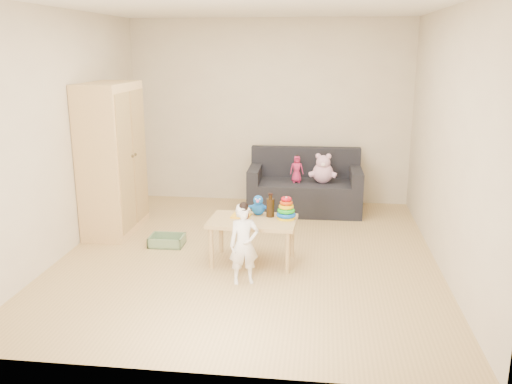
# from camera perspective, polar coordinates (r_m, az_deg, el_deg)

# --- Properties ---
(room) EXTENTS (4.50, 4.50, 4.50)m
(room) POSITION_cam_1_polar(r_m,az_deg,el_deg) (5.62, -0.82, 5.78)
(room) COLOR tan
(room) RESTS_ON ground
(wardrobe) EXTENTS (0.50, 1.00, 1.81)m
(wardrobe) POSITION_cam_1_polar(r_m,az_deg,el_deg) (6.74, -14.89, 3.39)
(wardrobe) COLOR #EABC80
(wardrobe) RESTS_ON ground
(sofa) EXTENTS (1.54, 0.79, 0.43)m
(sofa) POSITION_cam_1_polar(r_m,az_deg,el_deg) (7.48, 5.13, -0.46)
(sofa) COLOR black
(sofa) RESTS_ON ground
(play_table) EXTENTS (0.92, 0.60, 0.47)m
(play_table) POSITION_cam_1_polar(r_m,az_deg,el_deg) (5.69, -0.35, -5.17)
(play_table) COLOR tan
(play_table) RESTS_ON ground
(storage_bin) EXTENTS (0.39, 0.30, 0.12)m
(storage_bin) POSITION_cam_1_polar(r_m,az_deg,el_deg) (6.31, -9.36, -5.06)
(storage_bin) COLOR gray
(storage_bin) RESTS_ON ground
(toddler) EXTENTS (0.33, 0.27, 0.76)m
(toddler) POSITION_cam_1_polar(r_m,az_deg,el_deg) (5.16, -1.28, -5.62)
(toddler) COLOR white
(toddler) RESTS_ON ground
(pink_bear) EXTENTS (0.36, 0.33, 0.34)m
(pink_bear) POSITION_cam_1_polar(r_m,az_deg,el_deg) (7.34, 7.06, 2.27)
(pink_bear) COLOR #E2A7CC
(pink_bear) RESTS_ON sofa
(doll) EXTENTS (0.20, 0.15, 0.36)m
(doll) POSITION_cam_1_polar(r_m,az_deg,el_deg) (7.32, 4.31, 2.39)
(doll) COLOR #BD2356
(doll) RESTS_ON sofa
(ring_stacker) EXTENTS (0.21, 0.21, 0.23)m
(ring_stacker) POSITION_cam_1_polar(r_m,az_deg,el_deg) (5.62, 3.19, -1.92)
(ring_stacker) COLOR yellow
(ring_stacker) RESTS_ON play_table
(brown_bottle) EXTENTS (0.09, 0.09, 0.25)m
(brown_bottle) POSITION_cam_1_polar(r_m,az_deg,el_deg) (5.69, 1.52, -1.56)
(brown_bottle) COLOR black
(brown_bottle) RESTS_ON play_table
(blue_plush) EXTENTS (0.19, 0.16, 0.22)m
(blue_plush) POSITION_cam_1_polar(r_m,az_deg,el_deg) (5.75, 0.24, -1.35)
(blue_plush) COLOR blue
(blue_plush) RESTS_ON play_table
(wooden_figure) EXTENTS (0.06, 0.05, 0.12)m
(wooden_figure) POSITION_cam_1_polar(r_m,az_deg,el_deg) (5.56, -1.00, -2.45)
(wooden_figure) COLOR #58241B
(wooden_figure) RESTS_ON play_table
(yellow_book) EXTENTS (0.21, 0.21, 0.01)m
(yellow_book) POSITION_cam_1_polar(r_m,az_deg,el_deg) (5.72, -1.59, -2.51)
(yellow_book) COLOR yellow
(yellow_book) RESTS_ON play_table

